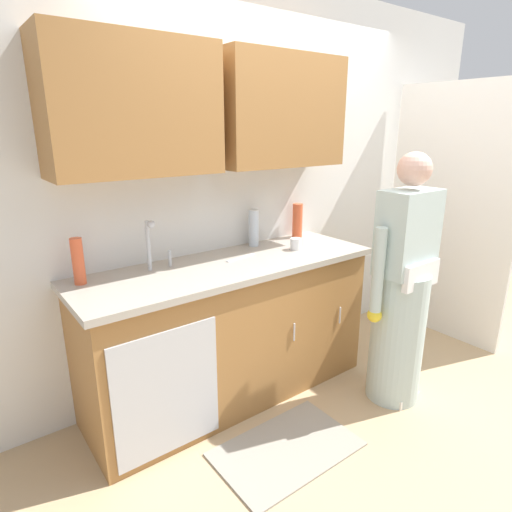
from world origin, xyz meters
The scene contains 13 objects.
ground_plane centered at (0.00, 0.00, 0.00)m, with size 9.00×9.00×0.00m, color tan.
kitchen_wall_with_uppers centered at (-0.14, 0.99, 1.48)m, with size 4.80×0.44×2.70m.
closet_door_panel centered at (1.45, 0.40, 1.05)m, with size 1.10×0.04×2.10m, color silver.
counter_cabinet centered at (-0.55, 0.70, 0.45)m, with size 1.90×0.62×0.90m.
countertop centered at (-0.55, 0.70, 0.92)m, with size 1.96×0.66×0.04m, color #A8A093.
sink centered at (-0.97, 0.71, 0.93)m, with size 0.50×0.36×0.35m.
person_at_sink centered at (0.30, 0.02, 0.69)m, with size 0.55×0.34×1.62m.
floor_mat centered at (-0.61, 0.05, 0.01)m, with size 0.80×0.50×0.01m, color gray.
bottle_soap centered at (-0.19, 0.92, 1.07)m, with size 0.07×0.07×0.26m, color silver.
bottle_cleaner_spray centered at (0.23, 0.92, 1.07)m, with size 0.08×0.08×0.26m, color #E05933.
bottle_water_short centered at (-1.40, 0.87, 1.07)m, with size 0.06×0.06×0.26m, color #E05933.
cup_by_sink centered at (-0.02, 0.67, 0.98)m, with size 0.08×0.08×0.08m, color white.
knife_on_counter centered at (-0.44, 0.73, 0.94)m, with size 0.24×0.02×0.01m, color silver.
Camera 1 is at (-1.95, -1.45, 1.76)m, focal length 30.06 mm.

